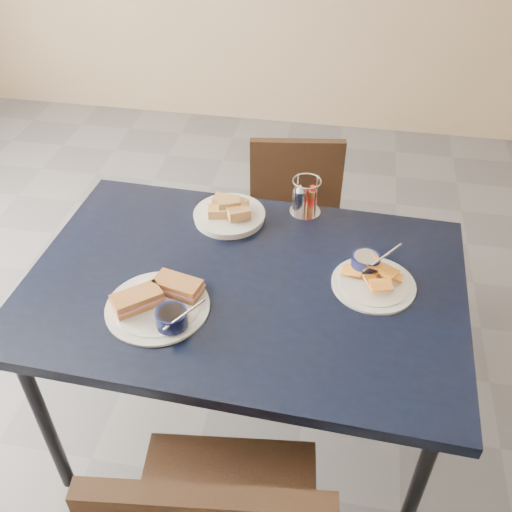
% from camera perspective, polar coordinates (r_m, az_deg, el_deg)
% --- Properties ---
extents(ground, '(6.00, 6.00, 0.00)m').
position_cam_1_polar(ground, '(2.34, 4.66, -15.88)').
color(ground, '#57575C').
rests_on(ground, ground).
extents(dining_table, '(1.37, 0.94, 0.75)m').
position_cam_1_polar(dining_table, '(1.79, -1.17, -3.85)').
color(dining_table, black).
rests_on(dining_table, ground).
extents(chair_far, '(0.44, 0.42, 0.82)m').
position_cam_1_polar(chair_far, '(2.45, 4.16, 3.18)').
color(chair_far, black).
rests_on(chair_far, ground).
extents(sandwich_plate, '(0.32, 0.30, 0.12)m').
position_cam_1_polar(sandwich_plate, '(1.67, -9.56, -4.62)').
color(sandwich_plate, white).
rests_on(sandwich_plate, dining_table).
extents(plantain_plate, '(0.26, 0.26, 0.12)m').
position_cam_1_polar(plantain_plate, '(1.78, 11.41, -1.88)').
color(plantain_plate, white).
rests_on(plantain_plate, dining_table).
extents(bread_basket, '(0.24, 0.24, 0.08)m').
position_cam_1_polar(bread_basket, '(1.99, -2.67, 4.33)').
color(bread_basket, white).
rests_on(bread_basket, dining_table).
extents(condiment_caddy, '(0.11, 0.11, 0.14)m').
position_cam_1_polar(condiment_caddy, '(2.01, 4.87, 5.71)').
color(condiment_caddy, silver).
rests_on(condiment_caddy, dining_table).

